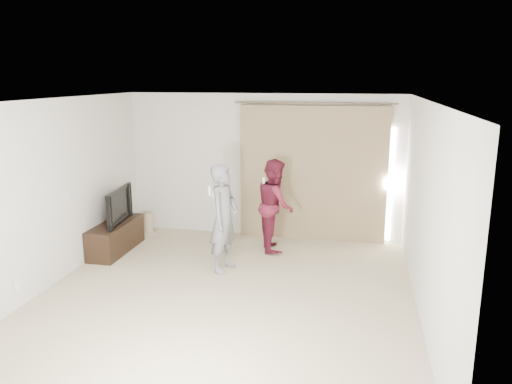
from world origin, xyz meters
TOP-DOWN VIEW (x-y plane):
  - floor at (0.00, 0.00)m, footprint 5.50×5.50m
  - wall_back at (0.00, 2.75)m, footprint 5.00×0.04m
  - wall_left at (-2.50, -0.00)m, footprint 0.04×5.50m
  - ceiling at (0.00, 0.00)m, footprint 5.00×5.50m
  - curtain at (0.91, 2.68)m, footprint 2.80×0.11m
  - tv_console at (-2.27, 1.34)m, footprint 0.45×1.29m
  - tv at (-2.27, 1.34)m, footprint 0.24×1.04m
  - scratching_post at (-2.10, 2.31)m, footprint 0.32×0.32m
  - person_man at (-0.25, 0.91)m, footprint 0.50×0.66m
  - person_woman at (0.35, 2.00)m, footprint 0.77×0.89m

SIDE VIEW (x-z plane):
  - floor at x=0.00m, z-range 0.00..0.00m
  - scratching_post at x=-2.10m, z-range -0.04..0.38m
  - tv_console at x=-2.27m, z-range 0.00..0.50m
  - person_woman at x=0.35m, z-range 0.00..1.56m
  - tv at x=-2.27m, z-range 0.50..1.09m
  - person_man at x=-0.25m, z-range 0.00..1.64m
  - curtain at x=0.91m, z-range -0.02..2.43m
  - wall_left at x=-2.50m, z-range 0.00..2.60m
  - wall_back at x=0.00m, z-range 0.00..2.60m
  - ceiling at x=0.00m, z-range 2.60..2.60m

